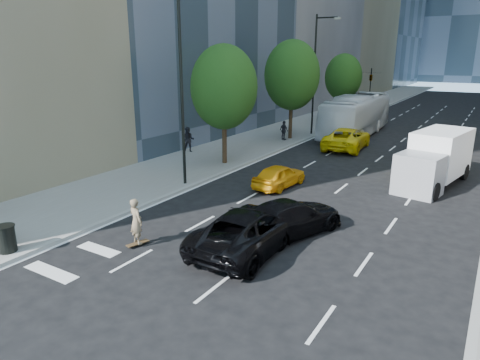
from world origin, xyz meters
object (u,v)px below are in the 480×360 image
Objects in this scene: skateboarder at (136,224)px; black_sedan_mercedes at (290,217)px; trash_can at (6,239)px; city_bus at (357,115)px; box_truck at (435,159)px; black_sedan_lincoln at (249,229)px.

skateboarder is 5.95m from black_sedan_mercedes.
black_sedan_mercedes is at bearing 41.91° from trash_can.
city_bus reaches higher than box_truck.
trash_can is at bearing 56.73° from skateboarder.
city_bus is at bearing -82.43° from black_sedan_lincoln.
black_sedan_mercedes is (0.70, 2.00, -0.06)m from black_sedan_lincoln.
city_bus is (-4.40, 23.24, 1.06)m from black_sedan_mercedes.
black_sedan_lincoln is 0.86× the size of box_truck.
black_sedan_mercedes is 23.68m from city_bus.
city_bus is 1.98× the size of box_truck.
black_sedan_mercedes is 0.39× the size of city_bus.
black_sedan_lincoln reaches higher than black_sedan_mercedes.
black_sedan_mercedes is 10.48m from trash_can.
black_sedan_mercedes is 5.21× the size of trash_can.
box_truck is at bearing 56.00° from trash_can.
box_truck is (8.25, -12.97, -0.28)m from city_bus.
city_bus reaches higher than black_sedan_lincoln.
box_truck reaches higher than black_sedan_mercedes.
skateboarder is 27.25m from city_bus.
box_truck is at bearing -58.98° from city_bus.
trash_can is (-7.10, -5.00, -0.15)m from black_sedan_lincoln.
box_truck is at bearing -91.34° from black_sedan_mercedes.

